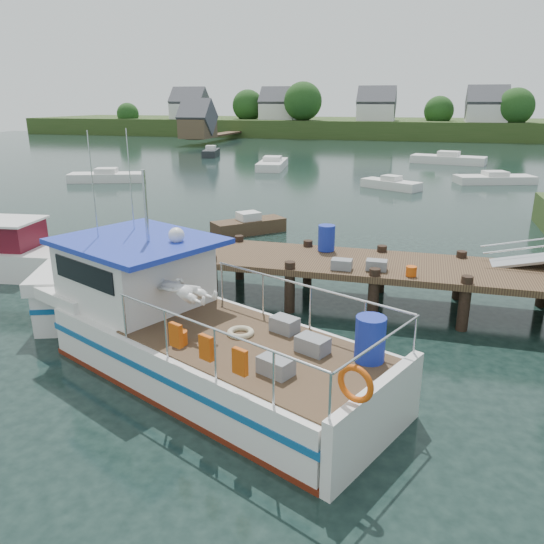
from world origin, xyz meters
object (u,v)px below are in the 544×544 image
(moored_a, at_px, (107,177))
(moored_far, at_px, (448,159))
(dock, at_px, (542,247))
(moored_b, at_px, (391,184))
(moored_d, at_px, (272,164))
(moored_e, at_px, (211,152))
(lobster_boat, at_px, (174,325))
(moored_c, at_px, (495,179))
(moored_rowboat, at_px, (249,225))

(moored_a, bearing_deg, moored_far, 37.96)
(dock, relative_size, moored_b, 3.65)
(dock, distance_m, moored_far, 41.64)
(moored_d, bearing_deg, moored_e, 159.95)
(lobster_boat, distance_m, moored_b, 29.04)
(lobster_boat, xyz_separation_m, moored_b, (3.41, 28.83, -0.65))
(moored_b, bearing_deg, moored_e, 133.99)
(dock, height_order, moored_b, dock)
(moored_b, bearing_deg, moored_d, 135.52)
(dock, xyz_separation_m, moored_b, (-5.52, 23.59, -1.88))
(moored_far, bearing_deg, moored_c, -79.97)
(lobster_boat, relative_size, moored_a, 1.82)
(moored_a, distance_m, moored_b, 22.07)
(moored_b, height_order, moored_c, moored_b)
(moored_far, height_order, moored_a, moored_far)
(moored_far, xyz_separation_m, moored_a, (-26.52, -20.41, -0.06))
(moored_b, xyz_separation_m, moored_e, (-21.36, 18.21, 0.09))
(lobster_boat, xyz_separation_m, moored_a, (-18.53, 26.42, -0.61))
(lobster_boat, height_order, moored_rowboat, lobster_boat)
(dock, distance_m, moored_e, 49.73)
(moored_a, bearing_deg, dock, -37.28)
(moored_far, distance_m, moored_c, 13.44)
(moored_rowboat, distance_m, moored_e, 37.25)
(moored_rowboat, relative_size, moored_b, 0.75)
(moored_a, bearing_deg, moored_b, 6.64)
(moored_a, bearing_deg, moored_e, 88.76)
(dock, xyz_separation_m, moored_d, (-17.09, 32.94, -1.82))
(moored_far, bearing_deg, moored_d, -154.71)
(lobster_boat, relative_size, moored_c, 1.76)
(moored_far, bearing_deg, moored_b, -107.16)
(moored_d, bearing_deg, lobster_boat, -55.81)
(moored_c, distance_m, moored_e, 31.86)
(lobster_boat, bearing_deg, moored_d, 126.36)
(moored_a, distance_m, moored_d, 15.67)
(moored_far, height_order, moored_c, moored_far)
(moored_a, distance_m, moored_e, 20.63)
(moored_far, relative_size, moored_b, 1.67)
(moored_d, relative_size, moored_e, 1.48)
(moored_rowboat, height_order, moored_e, moored_e)
(lobster_boat, relative_size, moored_e, 2.38)
(moored_far, relative_size, moored_c, 1.21)
(lobster_boat, distance_m, moored_rowboat, 13.42)
(lobster_boat, height_order, moored_e, lobster_boat)
(moored_far, xyz_separation_m, moored_c, (3.00, -13.10, -0.11))
(moored_rowboat, distance_m, moored_d, 25.65)
(dock, height_order, moored_a, dock)
(moored_rowboat, xyz_separation_m, moored_far, (10.39, 33.64, 0.07))
(moored_e, bearing_deg, moored_d, -65.73)
(moored_a, xyz_separation_m, moored_c, (29.52, 7.31, -0.05))
(dock, xyz_separation_m, lobster_boat, (-8.93, -5.24, -1.24))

